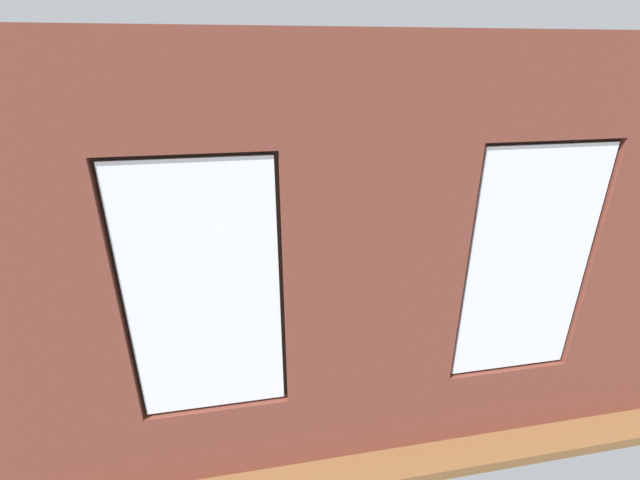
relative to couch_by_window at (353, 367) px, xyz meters
name	(u,v)px	position (x,y,z in m)	size (l,w,h in m)	color
ground_plane	(312,291)	(0.04, -2.21, -0.38)	(6.46, 6.49, 0.10)	brown
brick_wall_with_windows	(375,282)	(0.04, 0.65, 1.32)	(5.86, 0.30, 3.34)	brown
white_wall_right	(75,195)	(2.92, -2.01, 1.34)	(0.10, 5.49, 3.34)	silver
couch_by_window	(353,367)	(0.00, 0.00, 0.00)	(2.02, 0.87, 0.80)	black
couch_left	(453,256)	(-2.18, -2.22, 0.00)	(0.88, 1.73, 0.80)	black
coffee_table	(320,260)	(-0.10, -2.35, 0.05)	(1.40, 0.72, 0.44)	#A87547
cup_ceramic	(308,252)	(0.07, -2.44, 0.16)	(0.09, 0.09, 0.10)	#4C4C51
candle_jar	(329,256)	(-0.21, -2.24, 0.17)	(0.08, 0.08, 0.13)	#B7333D
table_plant_small	(344,244)	(-0.49, -2.47, 0.23)	(0.15, 0.15, 0.24)	gray
remote_gray	(320,256)	(-0.10, -2.35, 0.12)	(0.05, 0.17, 0.02)	#59595B
remote_silver	(293,262)	(0.32, -2.24, 0.12)	(0.05, 0.17, 0.02)	#B2B2B7
media_console	(119,307)	(2.62, -1.76, -0.09)	(1.22, 0.42, 0.48)	black
tv_flatscreen	(110,263)	(2.62, -1.76, 0.55)	(1.17, 0.20, 0.77)	black
papasan_chair	(235,220)	(1.15, -4.12, 0.12)	(1.15, 1.15, 0.71)	olive
potted_plant_corner_near_left	(410,204)	(-2.33, -4.46, 0.12)	(0.47, 0.47, 0.67)	#47423D
potted_plant_near_tv	(142,313)	(2.07, -0.70, 0.43)	(0.78, 0.76, 1.23)	brown
potted_plant_by_left_couch	(399,224)	(-1.78, -3.54, 0.06)	(0.37, 0.37, 0.55)	beige
potted_plant_foreground_right	(168,205)	(2.32, -4.41, 0.40)	(0.84, 0.84, 1.10)	gray
potted_plant_beside_window_right	(166,383)	(1.76, 0.10, 0.18)	(0.86, 0.75, 1.11)	gray
potted_plant_corner_far_left	(572,327)	(-2.34, 0.10, 0.25)	(0.90, 0.82, 1.20)	beige
potted_plant_between_couches	(487,330)	(-1.46, -0.05, 0.22)	(0.49, 0.49, 0.86)	#9E5638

